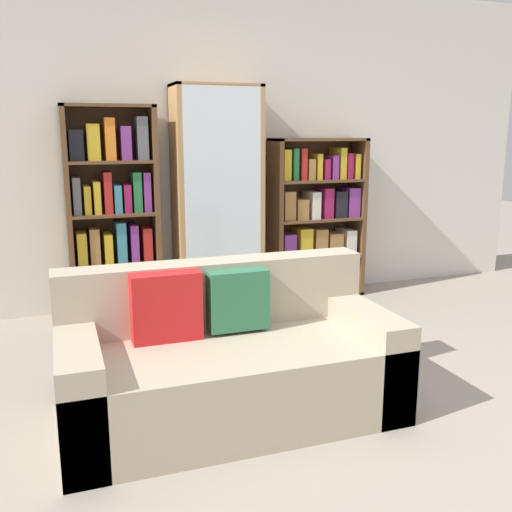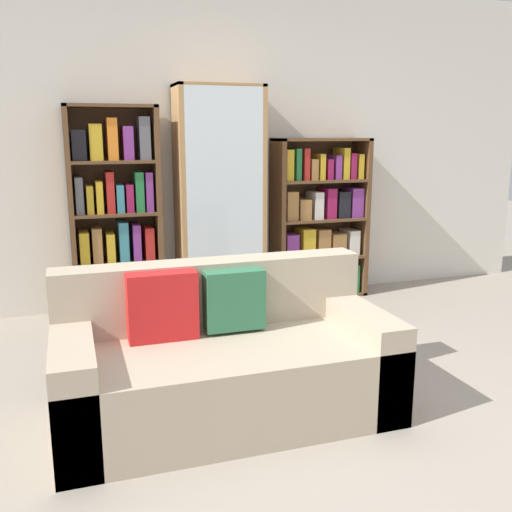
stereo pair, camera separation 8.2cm
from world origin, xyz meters
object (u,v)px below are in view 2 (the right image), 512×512
display_cabinet (220,200)px  wine_bottle (303,292)px  couch (224,363)px  bookshelf_left (115,217)px  bookshelf_right (319,223)px

display_cabinet → wine_bottle: (0.61, -0.37, -0.75)m
couch → display_cabinet: 2.05m
wine_bottle → couch: bearing=-125.6°
wine_bottle → bookshelf_left: bearing=165.4°
bookshelf_left → bookshelf_right: (1.79, -0.00, -0.13)m
couch → bookshelf_left: (-0.38, 1.91, 0.52)m
display_cabinet → bookshelf_right: (0.93, 0.02, -0.25)m
couch → bookshelf_left: size_ratio=1.02×
couch → wine_bottle: bearing=54.4°
couch → bookshelf_right: 2.40m
couch → wine_bottle: size_ratio=4.35×
couch → wine_bottle: 1.88m
bookshelf_right → bookshelf_left: bearing=180.0°
bookshelf_left → display_cabinet: (0.86, -0.02, 0.11)m
couch → bookshelf_right: (1.41, 1.91, 0.39)m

